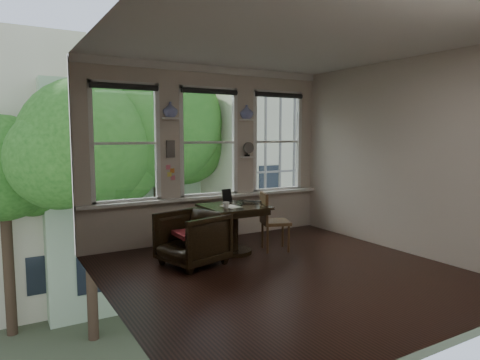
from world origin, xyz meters
TOP-DOWN VIEW (x-y plane):
  - ground at (0.00, 0.00)m, footprint 4.50×4.50m
  - ceiling at (0.00, 0.00)m, footprint 4.50×4.50m
  - wall_back at (0.00, 2.25)m, footprint 4.50×0.00m
  - wall_front at (0.00, -2.25)m, footprint 4.50×0.00m
  - wall_left at (-2.25, 0.00)m, footprint 0.00×4.50m
  - wall_right at (2.25, 0.00)m, footprint 0.00×4.50m
  - window_left at (-1.45, 2.25)m, footprint 1.10×0.12m
  - window_center at (0.00, 2.25)m, footprint 1.10×0.12m
  - window_right at (1.45, 2.25)m, footprint 1.10×0.12m
  - shelf_left at (-0.72, 2.15)m, footprint 0.26×0.16m
  - shelf_right at (0.72, 2.15)m, footprint 0.26×0.16m
  - intercom at (-0.72, 2.18)m, footprint 0.14×0.06m
  - sticky_notes at (-0.72, 2.19)m, footprint 0.16×0.01m
  - desk_fan at (0.72, 2.13)m, footprint 0.20×0.20m
  - vase_left at (-0.72, 2.15)m, footprint 0.24×0.24m
  - vase_right at (0.72, 2.15)m, footprint 0.24×0.24m
  - table at (-0.10, 1.18)m, footprint 0.90×0.90m
  - armchair_left at (-0.89, 0.96)m, footprint 1.01×0.99m
  - cushion_red at (-0.89, 0.96)m, footprint 0.45×0.45m
  - side_chair_right at (0.57, 1.00)m, footprint 0.54×0.54m
  - laptop at (0.27, 1.18)m, footprint 0.44×0.40m
  - mug at (-0.32, 1.01)m, footprint 0.13×0.13m
  - drinking_glass at (-0.04, 1.08)m, footprint 0.13×0.13m
  - tablet at (-0.06, 1.46)m, footprint 0.16×0.08m
  - papers at (-0.18, 1.11)m, footprint 0.27×0.33m

SIDE VIEW (x-z plane):
  - ground at x=0.00m, z-range 0.00..0.00m
  - table at x=-0.10m, z-range 0.00..0.75m
  - armchair_left at x=-0.89m, z-range 0.00..0.76m
  - cushion_red at x=-0.89m, z-range 0.42..0.48m
  - side_chair_right at x=0.57m, z-range 0.00..0.92m
  - papers at x=-0.18m, z-range 0.75..0.75m
  - laptop at x=0.27m, z-range 0.75..0.78m
  - drinking_glass at x=-0.04m, z-range 0.75..0.84m
  - mug at x=-0.32m, z-range 0.75..0.85m
  - tablet at x=-0.06m, z-range 0.75..0.97m
  - sticky_notes at x=-0.72m, z-range 1.13..1.37m
  - wall_back at x=0.00m, z-range -0.75..3.75m
  - wall_front at x=0.00m, z-range -0.75..3.75m
  - wall_left at x=-2.25m, z-range -0.75..3.75m
  - wall_right at x=2.25m, z-range -0.75..3.75m
  - desk_fan at x=0.72m, z-range 1.41..1.65m
  - intercom at x=-0.72m, z-range 1.46..1.74m
  - window_left at x=-1.45m, z-range 0.75..2.65m
  - window_center at x=0.00m, z-range 0.75..2.65m
  - window_right at x=1.45m, z-range 0.75..2.65m
  - shelf_left at x=-0.72m, z-range 2.08..2.12m
  - shelf_right at x=0.72m, z-range 2.08..2.12m
  - vase_left at x=-0.72m, z-range 2.12..2.36m
  - vase_right at x=0.72m, z-range 2.12..2.36m
  - ceiling at x=0.00m, z-range 3.00..3.00m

